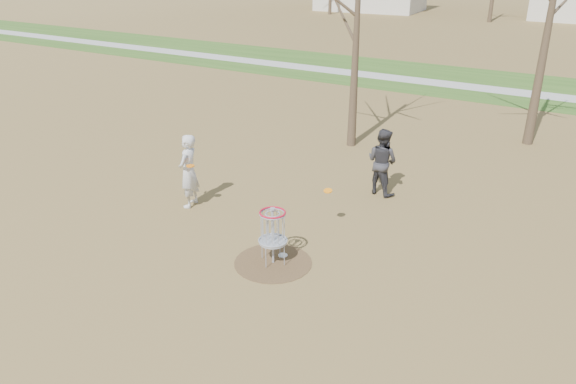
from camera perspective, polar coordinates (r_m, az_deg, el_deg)
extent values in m
plane|color=brown|center=(13.00, -1.52, -7.20)|extent=(160.00, 160.00, 0.00)
cube|color=#2D5119|center=(31.69, 19.58, 10.24)|extent=(160.00, 8.00, 0.01)
cube|color=#9E9E99|center=(30.73, 19.16, 9.93)|extent=(160.00, 1.50, 0.01)
cylinder|color=#47331E|center=(13.00, -1.52, -7.18)|extent=(1.80, 1.80, 0.01)
imported|color=silver|center=(15.58, -10.08, 2.10)|extent=(0.65, 0.85, 2.07)
imported|color=#302F34|center=(16.40, 9.53, 3.07)|extent=(1.10, 0.95, 1.96)
cylinder|color=white|center=(13.25, -0.53, -6.45)|extent=(0.22, 0.22, 0.02)
cylinder|color=orange|center=(14.05, 4.08, 0.13)|extent=(0.22, 0.22, 0.07)
cylinder|color=orange|center=(15.17, -9.90, 2.64)|extent=(0.22, 0.22, 0.02)
cylinder|color=#9EA3AD|center=(12.67, -1.55, -4.58)|extent=(0.05, 0.05, 1.35)
cylinder|color=#9EA3AD|center=(12.73, -1.54, -5.07)|extent=(0.64, 0.64, 0.04)
torus|color=#9EA3AD|center=(12.41, -1.58, -2.24)|extent=(0.60, 0.60, 0.04)
torus|color=red|center=(12.39, -1.58, -2.09)|extent=(0.60, 0.60, 0.04)
cone|color=#382B1E|center=(19.82, 6.93, 15.08)|extent=(0.32, 0.32, 7.50)
cone|color=#382B1E|center=(21.67, 24.97, 15.21)|extent=(0.36, 0.36, 8.50)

